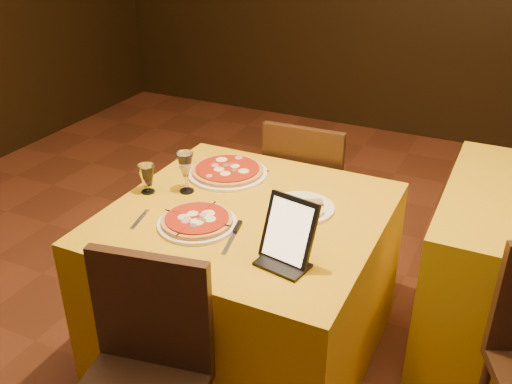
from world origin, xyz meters
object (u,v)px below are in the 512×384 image
at_px(pizza_far, 228,172).
at_px(tablet, 289,230).
at_px(chair_main_far, 312,194).
at_px(main_table, 248,284).
at_px(water_glass, 147,179).
at_px(wine_glass, 186,172).
at_px(pizza_near, 197,222).

xyz_separation_m(pizza_far, tablet, (0.53, -0.52, 0.10)).
bearing_deg(tablet, pizza_far, 146.14).
xyz_separation_m(chair_main_far, tablet, (0.29, -1.05, 0.41)).
relative_size(main_table, water_glass, 8.46).
bearing_deg(main_table, water_glass, -175.35).
height_order(main_table, wine_glass, wine_glass).
bearing_deg(water_glass, chair_main_far, 60.55).
relative_size(main_table, tablet, 4.51).
relative_size(wine_glass, water_glass, 1.46).
distance_m(main_table, tablet, 0.63).
xyz_separation_m(chair_main_far, wine_glass, (-0.32, -0.75, 0.39)).
xyz_separation_m(pizza_near, tablet, (0.42, -0.06, 0.10)).
height_order(chair_main_far, tablet, tablet).
bearing_deg(pizza_near, tablet, -8.47).
bearing_deg(wine_glass, chair_main_far, 66.98).
height_order(chair_main_far, pizza_near, chair_main_far).
bearing_deg(pizza_near, main_table, 55.62).
bearing_deg(water_glass, wine_glass, 27.96).
height_order(chair_main_far, wine_glass, wine_glass).
height_order(main_table, pizza_near, pizza_near).
xyz_separation_m(main_table, chair_main_far, (-0.00, 0.80, 0.08)).
distance_m(pizza_near, tablet, 0.44).
bearing_deg(main_table, tablet, -40.86).
bearing_deg(tablet, pizza_near, -177.67).
xyz_separation_m(main_table, wine_glass, (-0.32, 0.04, 0.47)).
bearing_deg(main_table, chair_main_far, 90.00).
relative_size(chair_main_far, pizza_near, 2.87).
bearing_deg(pizza_far, pizza_near, -76.55).
height_order(wine_glass, water_glass, wine_glass).
xyz_separation_m(pizza_far, wine_glass, (-0.08, -0.23, 0.08)).
bearing_deg(pizza_far, chair_main_far, 65.46).
distance_m(chair_main_far, tablet, 1.16).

